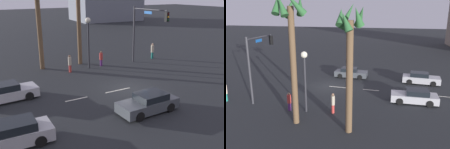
% 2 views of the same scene
% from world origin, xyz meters
% --- Properties ---
extents(ground_plane, '(220.00, 220.00, 0.00)m').
position_xyz_m(ground_plane, '(0.00, 0.00, 0.00)').
color(ground_plane, '#232628').
extents(lane_stripe_2, '(1.83, 0.14, 0.01)m').
position_xyz_m(lane_stripe_2, '(-4.88, 0.00, 0.01)').
color(lane_stripe_2, silver).
rests_on(lane_stripe_2, ground_plane).
extents(lane_stripe_3, '(2.34, 0.14, 0.01)m').
position_xyz_m(lane_stripe_3, '(-1.15, 0.00, 0.01)').
color(lane_stripe_3, silver).
rests_on(lane_stripe_3, ground_plane).
extents(car_0, '(4.39, 2.05, 1.33)m').
position_xyz_m(car_0, '(-9.40, 2.50, 0.62)').
color(car_0, '#B7B7BC').
rests_on(car_0, ground_plane).
extents(car_1, '(4.29, 1.98, 1.31)m').
position_xyz_m(car_1, '(-1.53, -4.50, 0.62)').
color(car_1, '#474C51').
rests_on(car_1, ground_plane).
extents(car_2, '(4.39, 1.97, 1.37)m').
position_xyz_m(car_2, '(-10.36, -4.14, 0.64)').
color(car_2, '#B7B7BC').
rests_on(car_2, ground_plane).
extents(traffic_signal, '(0.78, 5.08, 6.32)m').
position_xyz_m(traffic_signal, '(5.56, 5.35, 4.29)').
color(traffic_signal, '#38383D').
rests_on(traffic_signal, ground_plane).
extents(streetlamp, '(0.56, 0.56, 5.33)m').
position_xyz_m(streetlamp, '(-0.22, 7.27, 3.80)').
color(streetlamp, '#2D2D33').
rests_on(streetlamp, ground_plane).
extents(pedestrian_0, '(0.41, 0.41, 1.79)m').
position_xyz_m(pedestrian_0, '(-2.55, 6.88, 0.95)').
color(pedestrian_0, '#BF3833').
rests_on(pedestrian_0, ground_plane).
extents(pedestrian_1, '(0.38, 0.38, 1.86)m').
position_xyz_m(pedestrian_1, '(8.29, 7.16, 0.98)').
color(pedestrian_1, '#1E7266').
rests_on(pedestrian_1, ground_plane).
extents(pedestrian_2, '(0.50, 0.50, 1.65)m').
position_xyz_m(pedestrian_2, '(1.32, 7.41, 0.87)').
color(pedestrian_2, '#59266B').
rests_on(pedestrian_2, ground_plane).
extents(palm_tree_0, '(2.62, 2.57, 10.02)m').
position_xyz_m(palm_tree_0, '(-0.24, 9.41, 6.99)').
color(palm_tree_0, brown).
rests_on(palm_tree_0, ground_plane).
extents(palm_tree_1, '(2.31, 2.37, 9.11)m').
position_xyz_m(palm_tree_1, '(-4.57, 9.52, 6.23)').
color(palm_tree_1, brown).
rests_on(palm_tree_1, ground_plane).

